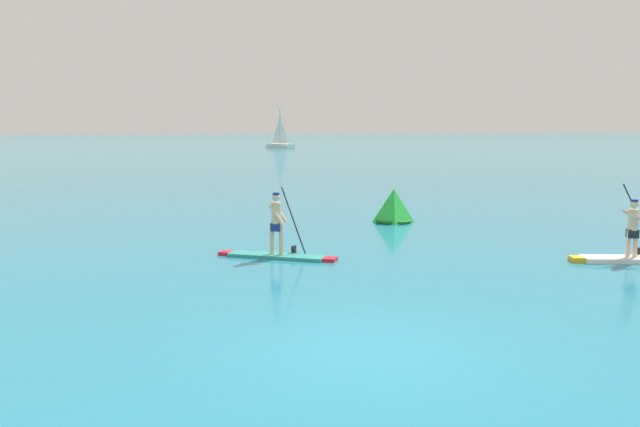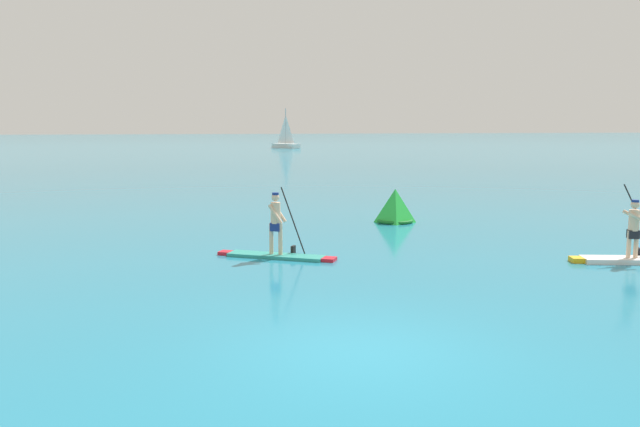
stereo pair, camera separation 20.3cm
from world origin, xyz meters
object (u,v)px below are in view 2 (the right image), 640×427
Objects in this scene: paddleboarder_mid_center at (277,242)px; race_marker_buoy at (395,207)px; sailboat_right_horizon at (286,143)px; paddleboarder_far_right at (633,251)px.

paddleboarder_mid_center is 7.44m from race_marker_buoy.
paddleboarder_mid_center is at bearing -133.53° from race_marker_buoy.
sailboat_right_horizon is at bearing 110.13° from paddleboarder_mid_center.
sailboat_right_horizon is at bearing 101.64° from paddleboarder_far_right.
sailboat_right_horizon reaches higher than paddleboarder_mid_center.
race_marker_buoy is 0.23× the size of sailboat_right_horizon.
paddleboarder_far_right reaches higher than race_marker_buoy.
race_marker_buoy is (-3.77, 7.95, 0.23)m from paddleboarder_far_right.
paddleboarder_mid_center is 9.25m from paddleboarder_far_right.
sailboat_right_horizon is (12.94, 78.57, 0.28)m from paddleboarder_mid_center.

